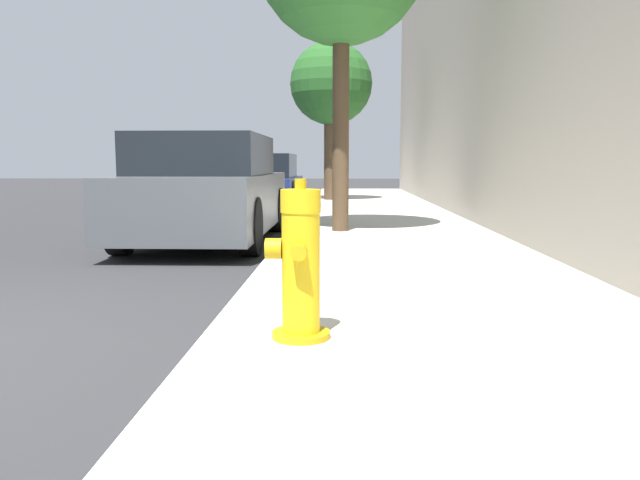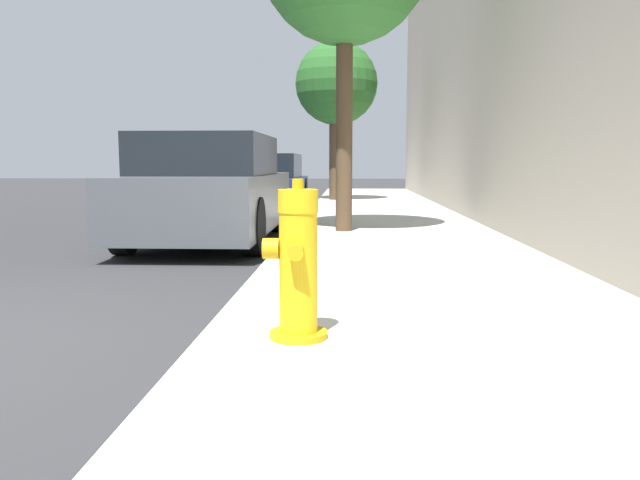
{
  "view_description": "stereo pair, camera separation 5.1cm",
  "coord_description": "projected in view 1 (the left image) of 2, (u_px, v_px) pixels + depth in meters",
  "views": [
    {
      "loc": [
        2.49,
        -3.09,
        1.06
      ],
      "look_at": [
        2.32,
        1.39,
        0.51
      ],
      "focal_mm": 35.0,
      "sensor_mm": 36.0,
      "label": 1
    },
    {
      "loc": [
        2.54,
        -3.08,
        1.06
      ],
      "look_at": [
        2.32,
        1.39,
        0.51
      ],
      "focal_mm": 35.0,
      "sensor_mm": 36.0,
      "label": 2
    }
  ],
  "objects": [
    {
      "name": "parked_car_mid",
      "position": [
        257.0,
        183.0,
        14.09
      ],
      "size": [
        1.87,
        3.89,
        1.26
      ],
      "color": "navy",
      "rests_on": "ground_plane"
    },
    {
      "name": "street_tree_far",
      "position": [
        331.0,
        85.0,
        15.81
      ],
      "size": [
        2.09,
        2.09,
        4.0
      ],
      "color": "brown",
      "rests_on": "sidewalk_slab"
    },
    {
      "name": "parked_car_near",
      "position": [
        208.0,
        191.0,
        8.35
      ],
      "size": [
        1.72,
        4.15,
        1.43
      ],
      "color": "#4C5156",
      "rests_on": "ground_plane"
    },
    {
      "name": "fire_hydrant",
      "position": [
        300.0,
        266.0,
        3.32
      ],
      "size": [
        0.35,
        0.35,
        0.86
      ],
      "color": "#C39C11",
      "rests_on": "sidewalk_slab"
    },
    {
      "name": "sidewalk_slab",
      "position": [
        470.0,
        361.0,
        3.16
      ],
      "size": [
        2.85,
        40.0,
        0.12
      ],
      "color": "beige",
      "rests_on": "ground_plane"
    }
  ]
}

